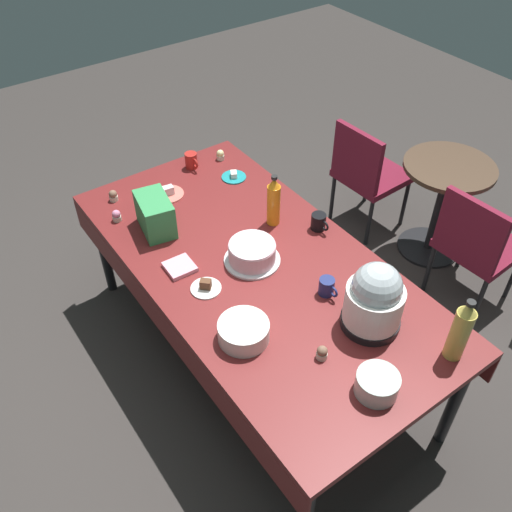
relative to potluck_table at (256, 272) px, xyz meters
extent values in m
plane|color=#383330|center=(0.00, 0.00, -0.69)|extent=(9.00, 9.00, 0.00)
cube|color=maroon|center=(0.00, 0.00, 0.04)|extent=(2.20, 1.10, 0.04)
cylinder|color=black|center=(-1.02, -0.47, -0.33)|extent=(0.06, 0.06, 0.71)
cylinder|color=black|center=(-1.02, 0.47, -0.33)|extent=(0.06, 0.06, 0.71)
cylinder|color=black|center=(1.02, 0.47, -0.33)|extent=(0.06, 0.06, 0.71)
cube|color=maroon|center=(0.00, -0.55, -0.07)|extent=(2.20, 0.01, 0.18)
cube|color=maroon|center=(0.00, 0.55, -0.07)|extent=(2.20, 0.01, 0.18)
cylinder|color=silver|center=(-0.03, -0.01, 0.07)|extent=(0.29, 0.29, 0.01)
cylinder|color=beige|center=(-0.03, -0.01, 0.12)|extent=(0.24, 0.24, 0.09)
cylinder|color=silver|center=(-0.03, -0.01, 0.17)|extent=(0.24, 0.24, 0.01)
cylinder|color=black|center=(0.64, 0.19, 0.08)|extent=(0.27, 0.27, 0.04)
cylinder|color=white|center=(0.64, 0.19, 0.19)|extent=(0.26, 0.26, 0.18)
sphere|color=#B2BCC1|center=(0.64, 0.19, 0.30)|extent=(0.22, 0.22, 0.22)
cylinder|color=#B2C6BC|center=(0.91, -0.05, 0.11)|extent=(0.18, 0.18, 0.10)
cylinder|color=silver|center=(0.37, -0.33, 0.11)|extent=(0.23, 0.23, 0.09)
cylinder|color=#E07266|center=(-0.79, -0.08, 0.07)|extent=(0.18, 0.18, 0.01)
cube|color=beige|center=(-0.79, -0.08, 0.09)|extent=(0.05, 0.07, 0.05)
cylinder|color=teal|center=(-0.71, 0.34, 0.07)|extent=(0.15, 0.15, 0.01)
cube|color=white|center=(-0.71, 0.34, 0.09)|extent=(0.06, 0.06, 0.03)
cylinder|color=white|center=(0.01, -0.31, 0.07)|extent=(0.15, 0.15, 0.01)
cube|color=brown|center=(0.01, -0.31, 0.09)|extent=(0.06, 0.06, 0.05)
cylinder|color=beige|center=(0.65, -0.12, 0.08)|extent=(0.05, 0.05, 0.03)
sphere|color=brown|center=(0.65, -0.12, 0.11)|extent=(0.05, 0.05, 0.05)
cylinder|color=beige|center=(-0.92, -0.36, 0.08)|extent=(0.05, 0.05, 0.03)
sphere|color=brown|center=(-0.92, -0.36, 0.11)|extent=(0.05, 0.05, 0.05)
cylinder|color=beige|center=(-0.74, -0.43, 0.08)|extent=(0.05, 0.05, 0.03)
sphere|color=pink|center=(-0.74, -0.43, 0.11)|extent=(0.05, 0.05, 0.05)
cylinder|color=beige|center=(0.53, 0.38, 0.08)|extent=(0.05, 0.05, 0.03)
sphere|color=pink|center=(0.53, 0.38, 0.11)|extent=(0.05, 0.05, 0.05)
cylinder|color=beige|center=(-0.93, 0.38, 0.08)|extent=(0.05, 0.05, 0.03)
sphere|color=beige|center=(-0.93, 0.38, 0.11)|extent=(0.05, 0.05, 0.05)
cylinder|color=gold|center=(0.97, 0.36, 0.20)|extent=(0.08, 0.08, 0.27)
cone|color=gold|center=(0.97, 0.36, 0.35)|extent=(0.08, 0.08, 0.05)
cylinder|color=black|center=(0.97, 0.36, 0.39)|extent=(0.04, 0.04, 0.02)
cylinder|color=orange|center=(-0.22, 0.27, 0.18)|extent=(0.07, 0.07, 0.24)
cone|color=orange|center=(-0.22, 0.27, 0.33)|extent=(0.07, 0.07, 0.05)
cylinder|color=black|center=(-0.22, 0.27, 0.36)|extent=(0.03, 0.03, 0.02)
cylinder|color=#B2231E|center=(-0.96, 0.19, 0.11)|extent=(0.08, 0.08, 0.10)
torus|color=#B2231E|center=(-0.91, 0.19, 0.12)|extent=(0.06, 0.01, 0.06)
cylinder|color=black|center=(-0.03, 0.44, 0.11)|extent=(0.08, 0.08, 0.09)
torus|color=black|center=(0.02, 0.44, 0.11)|extent=(0.06, 0.01, 0.06)
cylinder|color=navy|center=(0.37, 0.15, 0.11)|extent=(0.08, 0.08, 0.09)
torus|color=navy|center=(0.42, 0.15, 0.11)|extent=(0.06, 0.01, 0.06)
cube|color=#338C4C|center=(-0.54, -0.28, 0.16)|extent=(0.29, 0.21, 0.20)
cube|color=pink|center=(-0.19, -0.34, 0.07)|extent=(0.15, 0.15, 0.02)
cube|color=maroon|center=(-0.55, 1.43, -0.26)|extent=(0.46, 0.46, 0.05)
cube|color=maroon|center=(-0.54, 1.23, -0.04)|extent=(0.42, 0.06, 0.40)
cylinder|color=black|center=(-0.37, 1.63, -0.49)|extent=(0.03, 0.03, 0.40)
cylinder|color=black|center=(-0.75, 1.61, -0.49)|extent=(0.03, 0.03, 0.40)
cylinder|color=black|center=(-0.35, 1.25, -0.49)|extent=(0.03, 0.03, 0.40)
cylinder|color=black|center=(-0.73, 1.23, -0.49)|extent=(0.03, 0.03, 0.40)
cube|color=maroon|center=(0.40, 1.43, -0.26)|extent=(0.46, 0.46, 0.05)
cube|color=maroon|center=(0.41, 1.23, -0.04)|extent=(0.42, 0.06, 0.40)
cylinder|color=black|center=(0.20, 1.61, -0.49)|extent=(0.03, 0.03, 0.40)
cylinder|color=black|center=(0.60, 1.25, -0.49)|extent=(0.03, 0.03, 0.40)
cylinder|color=black|center=(0.22, 1.23, -0.49)|extent=(0.03, 0.03, 0.40)
cylinder|color=#473323|center=(-0.05, 1.58, 0.02)|extent=(0.60, 0.60, 0.03)
cylinder|color=black|center=(-0.05, 1.58, -0.33)|extent=(0.06, 0.06, 0.67)
cylinder|color=black|center=(-0.05, 1.58, -0.68)|extent=(0.44, 0.44, 0.02)
camera|label=1|loc=(1.69, -1.21, 2.01)|focal=38.92mm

